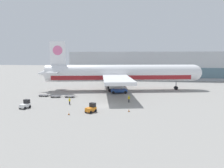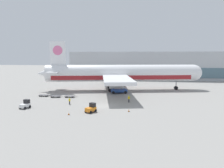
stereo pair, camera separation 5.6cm
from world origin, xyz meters
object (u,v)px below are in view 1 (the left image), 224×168
(airplane_main, at_px, (119,74))
(ground_crew_far, at_px, (70,101))
(scissor_lift_loader, at_px, (119,87))
(baggage_dolly_second, at_px, (56,96))
(traffic_cone_near, at_px, (69,114))
(baggage_tug_foreground, at_px, (91,108))
(baggage_dolly_third, at_px, (70,96))
(baggage_dolly_lead, at_px, (44,95))
(ground_crew_near, at_px, (129,98))
(traffic_cone_far, at_px, (129,110))
(baggage_tug_mid, at_px, (25,105))

(airplane_main, height_order, ground_crew_far, airplane_main)
(scissor_lift_loader, xyz_separation_m, baggage_dolly_second, (-17.56, -10.17, -1.69))
(baggage_dolly_second, height_order, traffic_cone_near, traffic_cone_near)
(scissor_lift_loader, distance_m, traffic_cone_near, 28.62)
(airplane_main, relative_size, scissor_lift_loader, 10.07)
(baggage_tug_foreground, height_order, baggage_dolly_third, baggage_tug_foreground)
(baggage_dolly_lead, relative_size, baggage_dolly_third, 1.00)
(baggage_dolly_second, distance_m, baggage_dolly_third, 4.15)
(airplane_main, bearing_deg, baggage_dolly_lead, -156.52)
(baggage_dolly_lead, xyz_separation_m, ground_crew_near, (25.95, -4.51, 0.70))
(baggage_dolly_lead, height_order, traffic_cone_near, traffic_cone_near)
(ground_crew_near, distance_m, traffic_cone_near, 18.15)
(baggage_dolly_lead, bearing_deg, baggage_tug_foreground, -41.89)
(airplane_main, bearing_deg, baggage_dolly_third, -141.63)
(baggage_dolly_third, bearing_deg, airplane_main, 48.57)
(baggage_dolly_third, relative_size, traffic_cone_near, 6.76)
(traffic_cone_far, bearing_deg, ground_crew_far, 161.95)
(traffic_cone_far, bearing_deg, baggage_dolly_lead, 152.10)
(traffic_cone_far, bearing_deg, scissor_lift_loader, 101.91)
(scissor_lift_loader, relative_size, traffic_cone_near, 10.36)
(baggage_dolly_second, bearing_deg, baggage_dolly_lead, 164.42)
(baggage_dolly_third, distance_m, traffic_cone_near, 19.06)
(baggage_tug_mid, relative_size, traffic_cone_far, 4.35)
(ground_crew_near, bearing_deg, ground_crew_far, -4.33)
(baggage_dolly_lead, bearing_deg, baggage_tug_mid, -82.21)
(baggage_tug_foreground, height_order, traffic_cone_near, baggage_tug_foreground)
(baggage_tug_mid, xyz_separation_m, baggage_dolly_second, (1.78, 13.43, -0.49))
(airplane_main, relative_size, baggage_tug_foreground, 20.43)
(baggage_dolly_lead, distance_m, traffic_cone_near, 23.44)
(scissor_lift_loader, bearing_deg, baggage_tug_mid, -141.15)
(airplane_main, distance_m, baggage_tug_foreground, 31.15)
(baggage_dolly_second, relative_size, traffic_cone_far, 6.03)
(baggage_dolly_lead, relative_size, baggage_dolly_second, 1.00)
(baggage_tug_mid, relative_size, baggage_dolly_second, 0.72)
(baggage_tug_mid, xyz_separation_m, traffic_cone_near, (12.01, -4.01, -0.61))
(baggage_dolly_lead, bearing_deg, ground_crew_near, -11.48)
(ground_crew_near, bearing_deg, traffic_cone_far, 72.35)
(scissor_lift_loader, relative_size, baggage_dolly_lead, 1.53)
(baggage_dolly_second, distance_m, ground_crew_far, 10.76)
(baggage_dolly_second, relative_size, traffic_cone_near, 6.76)
(traffic_cone_near, bearing_deg, scissor_lift_loader, 75.15)
(baggage_tug_mid, height_order, baggage_dolly_lead, baggage_tug_mid)
(baggage_tug_mid, height_order, ground_crew_near, baggage_tug_mid)
(baggage_tug_mid, relative_size, ground_crew_near, 1.46)
(baggage_tug_foreground, distance_m, baggage_dolly_second, 20.53)
(ground_crew_far, height_order, traffic_cone_near, ground_crew_far)
(airplane_main, xyz_separation_m, ground_crew_far, (-9.82, -24.05, -4.86))
(airplane_main, xyz_separation_m, baggage_dolly_third, (-12.82, -15.38, -5.45))
(traffic_cone_near, bearing_deg, baggage_tug_mid, 161.52)
(airplane_main, height_order, baggage_dolly_third, airplane_main)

